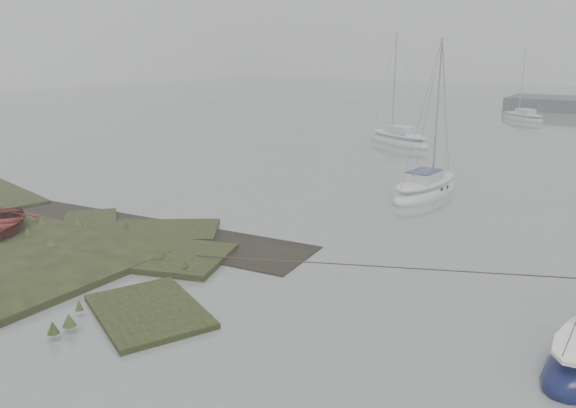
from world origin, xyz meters
The scene contains 5 objects.
ground centered at (0.00, 30.00, 0.00)m, with size 160.00×160.00×0.00m, color slate.
sailboat_white centered at (2.20, 15.58, 0.24)m, with size 2.33×5.69×7.82m.
sailboat_far_a centered at (-4.67, 28.95, 0.26)m, with size 6.29×4.52×8.53m.
sailboat_far_c centered at (0.03, 48.99, 0.23)m, with size 5.12×4.56×7.31m.
dinghy centered at (-8.73, 1.00, 0.57)m, with size 2.40×3.36×0.70m, color maroon.
Camera 1 is at (10.91, -9.74, 6.71)m, focal length 35.00 mm.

